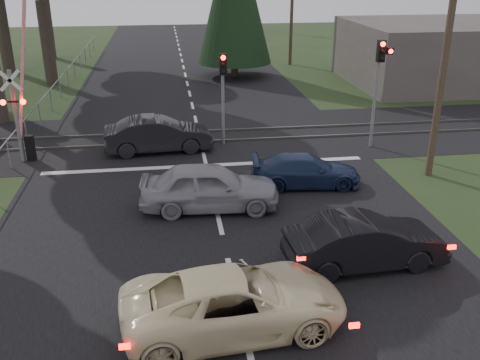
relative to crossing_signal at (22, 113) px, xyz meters
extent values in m
plane|color=#243518|center=(7.27, -9.79, -2.06)|extent=(120.00, 120.00, 0.00)
cube|color=black|center=(7.27, 0.21, -2.05)|extent=(14.00, 100.00, 0.01)
cube|color=black|center=(7.27, 2.21, -2.05)|extent=(120.00, 8.00, 0.01)
cube|color=silver|center=(7.27, -1.59, -2.05)|extent=(13.00, 0.35, 0.00)
cube|color=#59544C|center=(7.27, 1.41, -2.01)|extent=(120.00, 0.12, 0.10)
cube|color=#59544C|center=(7.27, 3.01, -2.01)|extent=(120.00, 0.12, 0.10)
cylinder|color=slate|center=(-0.23, 0.01, -0.16)|extent=(0.18, 0.18, 3.80)
cube|color=white|center=(-0.23, -0.09, 1.34)|extent=(0.88, 0.03, 0.88)
cube|color=white|center=(-0.23, -0.09, 1.34)|extent=(0.88, 0.03, 0.88)
cube|color=black|center=(-0.23, -0.07, 0.49)|extent=(0.90, 0.06, 0.06)
sphere|color=#FF0C07|center=(-0.61, -0.14, 0.49)|extent=(0.22, 0.22, 0.22)
sphere|color=#FF0C07|center=(0.15, -0.14, 0.49)|extent=(0.22, 0.22, 0.22)
cube|color=black|center=(0.12, 0.01, -1.51)|extent=(0.35, 0.25, 1.10)
cube|color=red|center=(0.32, 0.01, 1.94)|extent=(1.16, 0.10, 5.93)
cylinder|color=slate|center=(14.77, -0.19, -0.16)|extent=(0.14, 0.14, 3.80)
cube|color=black|center=(14.77, -0.37, 2.19)|extent=(0.32, 0.24, 0.90)
sphere|color=#FF0C07|center=(14.77, -0.50, 2.49)|extent=(0.20, 0.20, 0.20)
sphere|color=black|center=(14.77, -0.50, 2.19)|extent=(0.18, 0.18, 0.18)
sphere|color=black|center=(14.77, -0.50, 1.89)|extent=(0.18, 0.18, 0.18)
cube|color=black|center=(15.15, -0.37, 2.19)|extent=(0.28, 0.22, 0.28)
sphere|color=#FF0C07|center=(15.15, -0.49, 2.19)|extent=(0.18, 0.18, 0.18)
cylinder|color=slate|center=(8.27, 1.01, -0.46)|extent=(0.14, 0.14, 3.20)
cube|color=black|center=(8.27, 0.83, 1.59)|extent=(0.32, 0.24, 0.90)
sphere|color=#FF0C07|center=(8.27, 0.70, 1.89)|extent=(0.20, 0.20, 0.20)
sphere|color=black|center=(8.27, 0.70, 1.59)|extent=(0.18, 0.18, 0.18)
sphere|color=black|center=(8.27, 0.70, 1.29)|extent=(0.18, 0.18, 0.18)
cylinder|color=#4C3D2D|center=(15.77, -3.79, 2.44)|extent=(0.26, 0.26, 9.00)
cylinder|color=#4C3D2D|center=(15.77, 20.21, 2.44)|extent=(0.26, 0.26, 9.00)
cylinder|color=#473D33|center=(-1.73, 15.21, 0.64)|extent=(0.80, 0.80, 5.40)
cylinder|color=#473D33|center=(-5.73, 20.21, 1.32)|extent=(0.89, 0.89, 6.75)
cylinder|color=#473D33|center=(-3.73, 26.21, 0.64)|extent=(0.80, 0.80, 5.40)
cylinder|color=#473D33|center=(10.77, 16.21, -1.06)|extent=(0.50, 0.50, 2.00)
cube|color=#59514C|center=(25.27, 12.21, -0.06)|extent=(14.00, 10.00, 4.00)
imported|color=beige|center=(7.07, -12.02, -1.35)|extent=(5.25, 2.81, 1.40)
imported|color=black|center=(10.92, -9.84, -1.34)|extent=(4.44, 1.84, 1.43)
imported|color=gray|center=(7.07, -5.63, -1.27)|extent=(4.72, 2.17, 1.57)
imported|color=#172746|center=(10.75, -4.15, -1.47)|extent=(4.15, 1.98, 1.17)
imported|color=black|center=(5.38, 0.48, -1.30)|extent=(4.70, 1.93, 1.51)
camera|label=1|loc=(5.80, -21.92, 5.70)|focal=40.00mm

